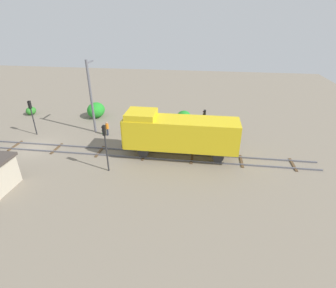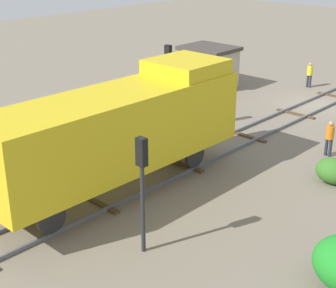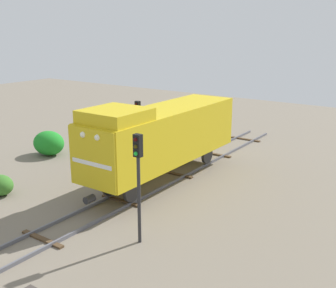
{
  "view_description": "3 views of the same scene",
  "coord_description": "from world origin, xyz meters",
  "px_view_note": "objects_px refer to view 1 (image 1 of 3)",
  "views": [
    {
      "loc": [
        23.2,
        17.88,
        13.22
      ],
      "look_at": [
        0.24,
        14.69,
        1.56
      ],
      "focal_mm": 28.0,
      "sensor_mm": 36.0,
      "label": 1
    },
    {
      "loc": [
        -13.92,
        27.92,
        9.43
      ],
      "look_at": [
        -0.07,
        13.22,
        1.33
      ],
      "focal_mm": 55.0,
      "sensor_mm": 36.0,
      "label": 2
    },
    {
      "loc": [
        13.27,
        -2.5,
        8.51
      ],
      "look_at": [
        0.98,
        14.99,
        2.53
      ],
      "focal_mm": 45.0,
      "sensor_mm": 36.0,
      "label": 3
    }
  ],
  "objects_px": {
    "locomotive": "(179,132)",
    "catenary_mast": "(91,96)",
    "worker_by_signal": "(107,128)",
    "traffic_signal_mid": "(105,140)",
    "traffic_signal_far": "(204,121)",
    "traffic_signal_near": "(31,112)"
  },
  "relations": [
    {
      "from": "traffic_signal_mid",
      "to": "traffic_signal_far",
      "type": "bearing_deg",
      "value": 129.18
    },
    {
      "from": "traffic_signal_far",
      "to": "catenary_mast",
      "type": "relative_size",
      "value": 0.46
    },
    {
      "from": "traffic_signal_far",
      "to": "worker_by_signal",
      "type": "height_order",
      "value": "traffic_signal_far"
    },
    {
      "from": "traffic_signal_mid",
      "to": "worker_by_signal",
      "type": "relative_size",
      "value": 2.68
    },
    {
      "from": "traffic_signal_near",
      "to": "worker_by_signal",
      "type": "height_order",
      "value": "traffic_signal_near"
    },
    {
      "from": "traffic_signal_mid",
      "to": "worker_by_signal",
      "type": "distance_m",
      "value": 8.37
    },
    {
      "from": "traffic_signal_near",
      "to": "traffic_signal_far",
      "type": "bearing_deg",
      "value": 91.15
    },
    {
      "from": "traffic_signal_near",
      "to": "traffic_signal_mid",
      "type": "bearing_deg",
      "value": 59.88
    },
    {
      "from": "catenary_mast",
      "to": "locomotive",
      "type": "bearing_deg",
      "value": 64.93
    },
    {
      "from": "worker_by_signal",
      "to": "traffic_signal_mid",
      "type": "bearing_deg",
      "value": -14.71
    },
    {
      "from": "locomotive",
      "to": "catenary_mast",
      "type": "xyz_separation_m",
      "value": [
        -5.06,
        -10.81,
        1.79
      ]
    },
    {
      "from": "traffic_signal_mid",
      "to": "catenary_mast",
      "type": "xyz_separation_m",
      "value": [
        -8.46,
        -4.63,
        1.42
      ]
    },
    {
      "from": "locomotive",
      "to": "catenary_mast",
      "type": "relative_size",
      "value": 1.34
    },
    {
      "from": "locomotive",
      "to": "worker_by_signal",
      "type": "bearing_deg",
      "value": -115.15
    },
    {
      "from": "traffic_signal_mid",
      "to": "traffic_signal_near",
      "type": "bearing_deg",
      "value": -120.12
    },
    {
      "from": "traffic_signal_near",
      "to": "traffic_signal_far",
      "type": "relative_size",
      "value": 1.07
    },
    {
      "from": "traffic_signal_far",
      "to": "worker_by_signal",
      "type": "distance_m",
      "value": 11.5
    },
    {
      "from": "traffic_signal_mid",
      "to": "worker_by_signal",
      "type": "height_order",
      "value": "traffic_signal_mid"
    },
    {
      "from": "traffic_signal_near",
      "to": "traffic_signal_far",
      "type": "height_order",
      "value": "traffic_signal_near"
    },
    {
      "from": "traffic_signal_far",
      "to": "locomotive",
      "type": "bearing_deg",
      "value": -33.77
    },
    {
      "from": "traffic_signal_near",
      "to": "locomotive",
      "type": "bearing_deg",
      "value": 79.67
    },
    {
      "from": "locomotive",
      "to": "traffic_signal_mid",
      "type": "distance_m",
      "value": 7.06
    }
  ]
}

